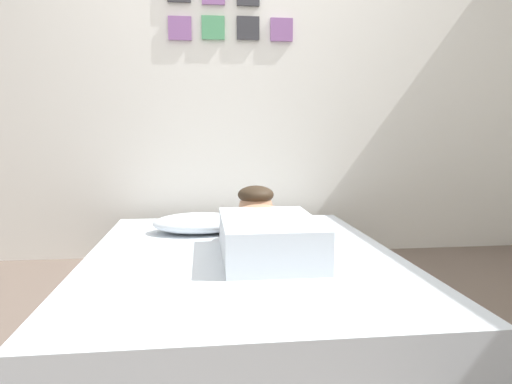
% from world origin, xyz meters
% --- Properties ---
extents(ground_plane, '(12.91, 12.91, 0.00)m').
position_xyz_m(ground_plane, '(0.00, 0.00, 0.00)').
color(ground_plane, '#66564C').
extents(back_wall, '(4.45, 0.12, 2.50)m').
position_xyz_m(back_wall, '(-0.00, 1.40, 1.25)').
color(back_wall, silver).
rests_on(back_wall, ground).
extents(bed, '(1.47, 1.93, 0.30)m').
position_xyz_m(bed, '(-0.03, 0.26, 0.15)').
color(bed, '#726051').
rests_on(bed, ground).
extents(pillow, '(0.52, 0.32, 0.11)m').
position_xyz_m(pillow, '(-0.23, 0.73, 0.35)').
color(pillow, silver).
rests_on(pillow, bed).
extents(person_lying, '(0.43, 0.92, 0.27)m').
position_xyz_m(person_lying, '(0.08, 0.31, 0.40)').
color(person_lying, silver).
rests_on(person_lying, bed).
extents(coffee_cup, '(0.12, 0.09, 0.07)m').
position_xyz_m(coffee_cup, '(0.11, 0.64, 0.33)').
color(coffee_cup, white).
rests_on(coffee_cup, bed).
extents(cell_phone, '(0.07, 0.14, 0.01)m').
position_xyz_m(cell_phone, '(0.27, 0.16, 0.30)').
color(cell_phone, black).
rests_on(cell_phone, bed).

